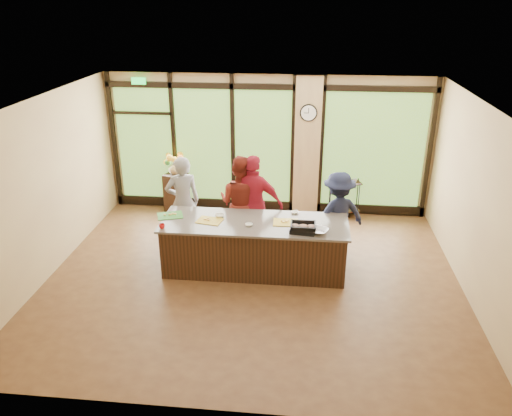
% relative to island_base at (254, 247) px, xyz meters
% --- Properties ---
extents(floor, '(7.00, 7.00, 0.00)m').
position_rel_island_base_xyz_m(floor, '(0.00, -0.30, -0.44)').
color(floor, '#4D2E1B').
rests_on(floor, ground).
extents(ceiling, '(7.00, 7.00, 0.00)m').
position_rel_island_base_xyz_m(ceiling, '(0.00, -0.30, 2.56)').
color(ceiling, white).
rests_on(ceiling, back_wall).
extents(back_wall, '(7.00, 0.00, 7.00)m').
position_rel_island_base_xyz_m(back_wall, '(0.00, 2.70, 1.06)').
color(back_wall, tan).
rests_on(back_wall, floor).
extents(left_wall, '(0.00, 6.00, 6.00)m').
position_rel_island_base_xyz_m(left_wall, '(-3.50, -0.30, 1.06)').
color(left_wall, tan).
rests_on(left_wall, floor).
extents(right_wall, '(0.00, 6.00, 6.00)m').
position_rel_island_base_xyz_m(right_wall, '(3.50, -0.30, 1.06)').
color(right_wall, tan).
rests_on(right_wall, floor).
extents(window_wall, '(6.90, 0.12, 3.00)m').
position_rel_island_base_xyz_m(window_wall, '(0.16, 2.65, 0.95)').
color(window_wall, tan).
rests_on(window_wall, floor).
extents(island_base, '(3.10, 1.00, 0.88)m').
position_rel_island_base_xyz_m(island_base, '(0.00, 0.00, 0.00)').
color(island_base, black).
rests_on(island_base, floor).
extents(countertop, '(3.20, 1.10, 0.04)m').
position_rel_island_base_xyz_m(countertop, '(0.00, 0.00, 0.46)').
color(countertop, '#6E655B').
rests_on(countertop, island_base).
extents(wall_clock, '(0.36, 0.04, 0.36)m').
position_rel_island_base_xyz_m(wall_clock, '(0.85, 2.57, 1.81)').
color(wall_clock, black).
rests_on(wall_clock, window_wall).
extents(cook_left, '(0.76, 0.65, 1.78)m').
position_rel_island_base_xyz_m(cook_left, '(-1.45, 0.84, 0.45)').
color(cook_left, gray).
rests_on(cook_left, floor).
extents(cook_midleft, '(1.07, 0.95, 1.83)m').
position_rel_island_base_xyz_m(cook_midleft, '(-0.34, 0.84, 0.47)').
color(cook_midleft, maroon).
rests_on(cook_midleft, floor).
extents(cook_midright, '(1.15, 0.62, 1.86)m').
position_rel_island_base_xyz_m(cook_midright, '(-0.09, 0.77, 0.49)').
color(cook_midright, maroon).
rests_on(cook_midright, floor).
extents(cook_right, '(1.19, 0.97, 1.61)m').
position_rel_island_base_xyz_m(cook_right, '(1.45, 0.73, 0.37)').
color(cook_right, '#171B33').
rests_on(cook_right, floor).
extents(roasting_pan, '(0.45, 0.37, 0.07)m').
position_rel_island_base_xyz_m(roasting_pan, '(0.83, -0.29, 0.52)').
color(roasting_pan, black).
rests_on(roasting_pan, countertop).
extents(mixing_bowl, '(0.40, 0.40, 0.07)m').
position_rel_island_base_xyz_m(mixing_bowl, '(1.08, -0.32, 0.52)').
color(mixing_bowl, silver).
rests_on(mixing_bowl, countertop).
extents(cutting_board_left, '(0.52, 0.45, 0.01)m').
position_rel_island_base_xyz_m(cutting_board_left, '(-1.50, 0.10, 0.49)').
color(cutting_board_left, '#36802E').
rests_on(cutting_board_left, countertop).
extents(cutting_board_center, '(0.47, 0.39, 0.01)m').
position_rel_island_base_xyz_m(cutting_board_center, '(-0.77, -0.04, 0.49)').
color(cutting_board_center, gold).
rests_on(cutting_board_center, countertop).
extents(cutting_board_right, '(0.43, 0.33, 0.01)m').
position_rel_island_base_xyz_m(cutting_board_right, '(0.53, 0.03, 0.49)').
color(cutting_board_right, gold).
rests_on(cutting_board_right, countertop).
extents(prep_bowl_near, '(0.20, 0.20, 0.05)m').
position_rel_island_base_xyz_m(prep_bowl_near, '(-0.63, 0.15, 0.51)').
color(prep_bowl_near, white).
rests_on(prep_bowl_near, countertop).
extents(prep_bowl_mid, '(0.16, 0.16, 0.04)m').
position_rel_island_base_xyz_m(prep_bowl_mid, '(-0.08, -0.16, 0.50)').
color(prep_bowl_mid, white).
rests_on(prep_bowl_mid, countertop).
extents(prep_bowl_far, '(0.17, 0.17, 0.03)m').
position_rel_island_base_xyz_m(prep_bowl_far, '(0.68, 0.45, 0.50)').
color(prep_bowl_far, white).
rests_on(prep_bowl_far, countertop).
extents(red_ramekin, '(0.11, 0.11, 0.08)m').
position_rel_island_base_xyz_m(red_ramekin, '(-1.50, -0.40, 0.52)').
color(red_ramekin, '#B41212').
rests_on(red_ramekin, countertop).
extents(flower_stand, '(0.54, 0.54, 0.86)m').
position_rel_island_base_xyz_m(flower_stand, '(-2.01, 2.45, -0.01)').
color(flower_stand, black).
rests_on(flower_stand, floor).
extents(flower_vase, '(0.31, 0.31, 0.29)m').
position_rel_island_base_xyz_m(flower_vase, '(-2.01, 2.45, 0.56)').
color(flower_vase, olive).
rests_on(flower_vase, flower_stand).
extents(bar_cart, '(0.74, 0.57, 0.89)m').
position_rel_island_base_xyz_m(bar_cart, '(1.69, 2.45, 0.10)').
color(bar_cart, black).
rests_on(bar_cart, floor).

